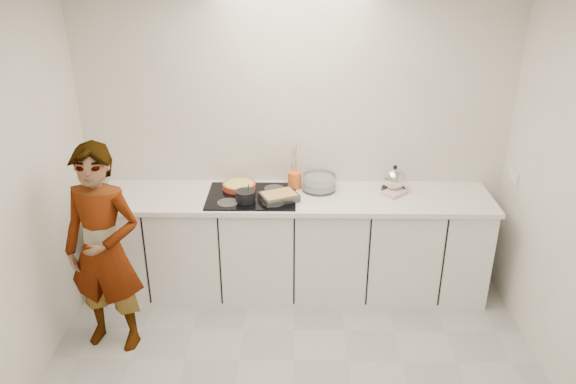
{
  "coord_description": "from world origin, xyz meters",
  "views": [
    {
      "loc": [
        0.0,
        -2.9,
        2.83
      ],
      "look_at": [
        -0.05,
        1.05,
        1.05
      ],
      "focal_mm": 35.0,
      "sensor_mm": 36.0,
      "label": 1
    }
  ],
  "objects_px": {
    "mixing_bowl": "(319,183)",
    "kettle": "(394,180)",
    "tart_dish": "(239,185)",
    "cook": "(104,250)",
    "saucepan": "(246,196)",
    "utensil_crock": "(294,180)",
    "baking_dish": "(279,196)",
    "hob": "(252,196)"
  },
  "relations": [
    {
      "from": "mixing_bowl",
      "to": "utensil_crock",
      "type": "xyz_separation_m",
      "value": [
        -0.21,
        0.04,
        0.01
      ]
    },
    {
      "from": "saucepan",
      "to": "cook",
      "type": "xyz_separation_m",
      "value": [
        -0.97,
        -0.58,
        -0.17
      ]
    },
    {
      "from": "baking_dish",
      "to": "cook",
      "type": "bearing_deg",
      "value": -153.77
    },
    {
      "from": "saucepan",
      "to": "mixing_bowl",
      "type": "distance_m",
      "value": 0.65
    },
    {
      "from": "hob",
      "to": "baking_dish",
      "type": "xyz_separation_m",
      "value": [
        0.23,
        -0.08,
        0.04
      ]
    },
    {
      "from": "hob",
      "to": "tart_dish",
      "type": "xyz_separation_m",
      "value": [
        -0.12,
        0.14,
        0.03
      ]
    },
    {
      "from": "kettle",
      "to": "mixing_bowl",
      "type": "bearing_deg",
      "value": 179.74
    },
    {
      "from": "tart_dish",
      "to": "mixing_bowl",
      "type": "relative_size",
      "value": 1.02
    },
    {
      "from": "kettle",
      "to": "cook",
      "type": "xyz_separation_m",
      "value": [
        -2.19,
        -0.84,
        -0.21
      ]
    },
    {
      "from": "tart_dish",
      "to": "mixing_bowl",
      "type": "height_order",
      "value": "mixing_bowl"
    },
    {
      "from": "tart_dish",
      "to": "saucepan",
      "type": "height_order",
      "value": "saucepan"
    },
    {
      "from": "saucepan",
      "to": "mixing_bowl",
      "type": "bearing_deg",
      "value": 23.46
    },
    {
      "from": "baking_dish",
      "to": "kettle",
      "type": "distance_m",
      "value": 0.98
    },
    {
      "from": "tart_dish",
      "to": "cook",
      "type": "xyz_separation_m",
      "value": [
        -0.9,
        -0.84,
        -0.15
      ]
    },
    {
      "from": "saucepan",
      "to": "cook",
      "type": "bearing_deg",
      "value": -149.09
    },
    {
      "from": "hob",
      "to": "tart_dish",
      "type": "distance_m",
      "value": 0.19
    },
    {
      "from": "tart_dish",
      "to": "cook",
      "type": "bearing_deg",
      "value": -137.01
    },
    {
      "from": "baking_dish",
      "to": "mixing_bowl",
      "type": "relative_size",
      "value": 0.99
    },
    {
      "from": "mixing_bowl",
      "to": "baking_dish",
      "type": "bearing_deg",
      "value": -145.01
    },
    {
      "from": "baking_dish",
      "to": "cook",
      "type": "relative_size",
      "value": 0.22
    },
    {
      "from": "kettle",
      "to": "utensil_crock",
      "type": "bearing_deg",
      "value": 176.83
    },
    {
      "from": "hob",
      "to": "mixing_bowl",
      "type": "bearing_deg",
      "value": 14.98
    },
    {
      "from": "mixing_bowl",
      "to": "kettle",
      "type": "height_order",
      "value": "kettle"
    },
    {
      "from": "baking_dish",
      "to": "utensil_crock",
      "type": "relative_size",
      "value": 2.43
    },
    {
      "from": "hob",
      "to": "mixing_bowl",
      "type": "height_order",
      "value": "mixing_bowl"
    },
    {
      "from": "mixing_bowl",
      "to": "cook",
      "type": "xyz_separation_m",
      "value": [
        -1.57,
        -0.84,
        -0.17
      ]
    },
    {
      "from": "baking_dish",
      "to": "kettle",
      "type": "bearing_deg",
      "value": 13.41
    },
    {
      "from": "saucepan",
      "to": "utensil_crock",
      "type": "relative_size",
      "value": 1.18
    },
    {
      "from": "utensil_crock",
      "to": "saucepan",
      "type": "bearing_deg",
      "value": -142.25
    },
    {
      "from": "hob",
      "to": "saucepan",
      "type": "relative_size",
      "value": 4.27
    },
    {
      "from": "hob",
      "to": "utensil_crock",
      "type": "height_order",
      "value": "utensil_crock"
    },
    {
      "from": "hob",
      "to": "cook",
      "type": "height_order",
      "value": "cook"
    },
    {
      "from": "tart_dish",
      "to": "cook",
      "type": "height_order",
      "value": "cook"
    },
    {
      "from": "cook",
      "to": "hob",
      "type": "bearing_deg",
      "value": 44.45
    },
    {
      "from": "hob",
      "to": "saucepan",
      "type": "xyz_separation_m",
      "value": [
        -0.04,
        -0.11,
        0.05
      ]
    },
    {
      "from": "tart_dish",
      "to": "kettle",
      "type": "distance_m",
      "value": 1.3
    },
    {
      "from": "hob",
      "to": "kettle",
      "type": "xyz_separation_m",
      "value": [
        1.18,
        0.15,
        0.09
      ]
    },
    {
      "from": "kettle",
      "to": "tart_dish",
      "type": "bearing_deg",
      "value": -179.95
    },
    {
      "from": "mixing_bowl",
      "to": "utensil_crock",
      "type": "relative_size",
      "value": 2.46
    },
    {
      "from": "hob",
      "to": "kettle",
      "type": "height_order",
      "value": "kettle"
    },
    {
      "from": "saucepan",
      "to": "baking_dish",
      "type": "relative_size",
      "value": 0.48
    },
    {
      "from": "tart_dish",
      "to": "kettle",
      "type": "bearing_deg",
      "value": 0.05
    }
  ]
}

